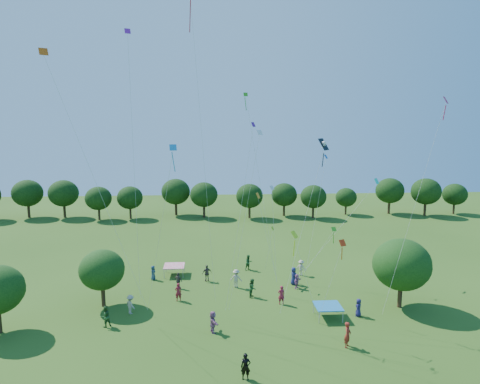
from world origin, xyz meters
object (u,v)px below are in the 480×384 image
object	(u,v)px
near_tree_east	(402,265)
pirate_kite	(323,148)
red_high_kite	(195,52)
near_tree_north	(102,270)
tent_red_stripe	(174,266)
tent_blue	(328,306)
man_in_black	(246,367)

from	to	relation	value
near_tree_east	pirate_kite	bearing A→B (deg)	-176.39
red_high_kite	near_tree_north	bearing A→B (deg)	165.66
near_tree_north	tent_red_stripe	bearing A→B (deg)	53.61
near_tree_north	tent_red_stripe	size ratio (longest dim) A/B	2.38
pirate_kite	tent_blue	bearing A→B (deg)	-65.98
near_tree_east	man_in_black	world-z (taller)	near_tree_east
man_in_black	pirate_kite	size ratio (longest dim) A/B	0.13
man_in_black	red_high_kite	xyz separation A→B (m)	(-3.30, 9.86, 21.06)
tent_red_stripe	near_tree_north	bearing A→B (deg)	-126.39
pirate_kite	near_tree_east	bearing A→B (deg)	3.61
tent_red_stripe	tent_blue	size ratio (longest dim) A/B	1.00
near_tree_north	near_tree_east	world-z (taller)	near_tree_east
man_in_black	tent_red_stripe	bearing A→B (deg)	110.58
near_tree_east	tent_blue	distance (m)	7.81
tent_red_stripe	tent_blue	xyz separation A→B (m)	(13.96, -11.38, 0.00)
man_in_black	tent_blue	bearing A→B (deg)	50.69
tent_red_stripe	pirate_kite	size ratio (longest dim) A/B	0.16
near_tree_east	pirate_kite	xyz separation A→B (m)	(-7.57, -0.48, 10.36)
near_tree_north	pirate_kite	xyz separation A→B (m)	(19.11, -2.42, 10.93)
red_high_kite	pirate_kite	bearing A→B (deg)	-1.12
near_tree_north	tent_blue	world-z (taller)	near_tree_north
tent_red_stripe	tent_blue	distance (m)	18.01
near_tree_east	tent_red_stripe	size ratio (longest dim) A/B	2.86
man_in_black	near_tree_north	bearing A→B (deg)	137.75
near_tree_east	pirate_kite	size ratio (longest dim) A/B	0.45
near_tree_north	tent_blue	distance (m)	20.13
man_in_black	red_high_kite	distance (m)	23.49
near_tree_north	red_high_kite	xyz separation A→B (m)	(8.68, -2.22, 18.51)
tent_red_stripe	red_high_kite	distance (m)	23.34
pirate_kite	red_high_kite	distance (m)	12.89
near_tree_north	tent_blue	bearing A→B (deg)	-10.52
tent_red_stripe	red_high_kite	world-z (taller)	red_high_kite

